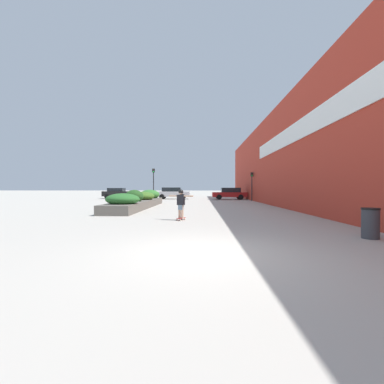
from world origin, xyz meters
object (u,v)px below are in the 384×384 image
Objects in this scene: skateboard at (181,219)px; skateboarder at (181,201)px; car_leftmost at (230,193)px; traffic_light_left at (153,179)px; trash_bin at (370,223)px; car_rightmost at (173,193)px; car_center_right at (313,193)px; traffic_light_right at (252,181)px; car_center_left at (117,193)px.

skateboarder is (0.00, -0.00, 0.84)m from skateboard.
car_leftmost is 1.18× the size of traffic_light_left.
trash_bin is at bearing -64.44° from traffic_light_left.
car_rightmost reaches higher than car_leftmost.
car_center_right reaches higher than skateboarder.
skateboarder is at bearing -35.10° from car_center_right.
skateboarder is 0.30× the size of car_leftmost.
skateboard is 0.17× the size of traffic_light_left.
skateboard is 27.28m from car_center_right.
car_rightmost is at bearing 151.34° from traffic_light_right.
traffic_light_left is (-4.68, 18.10, 2.49)m from skateboard.
car_center_left is 0.87× the size of car_rightmost.
car_leftmost is 10.98m from car_center_right.
traffic_light_left reaches higher than traffic_light_right.
car_center_left is (-10.97, 24.07, -0.11)m from skateboarder.
traffic_light_left is (-4.68, 18.10, 1.65)m from skateboarder.
car_leftmost is at bearing 115.18° from traffic_light_right.
car_center_right reaches higher than trash_bin.
skateboard is 23.16m from car_rightmost.
traffic_light_right is at bearing -2.24° from traffic_light_left.
car_center_right is (15.68, 22.31, -0.11)m from skateboarder.
car_leftmost is 1.02× the size of car_center_right.
car_center_right is at bearing 27.58° from traffic_light_right.
traffic_light_right reaches higher than car_center_left.
skateboarder is 0.35× the size of traffic_light_left.
traffic_light_right is at bearing 87.93° from trash_bin.
traffic_light_right reaches higher than car_rightmost.
trash_bin is 0.20× the size of car_rightmost.
car_leftmost is 1.14× the size of car_center_left.
traffic_light_left is at bearing 115.56° from trash_bin.
skateboard is 26.46m from car_center_left.
car_leftmost is at bearing -88.49° from car_center_right.
car_center_right is (9.71, 26.47, 0.35)m from trash_bin.
traffic_light_right is at bearing -154.82° from car_leftmost.
skateboard is 19.03m from traffic_light_right.
traffic_light_left reaches higher than car_leftmost.
car_rightmost is at bearing 121.09° from skateboard.
car_leftmost is at bearing 101.71° from skateboarder.
trash_bin is at bearing -92.07° from traffic_light_right.
trash_bin is 28.20m from car_center_right.
traffic_light_left is at bearing 128.26° from skateboard.
trash_bin is at bearing -20.14° from car_center_right.
car_rightmost is (-2.95, 22.96, 0.76)m from skateboard.
skateboard is at bearing 167.94° from car_leftmost.
car_rightmost is at bearing 83.03° from car_leftmost.
car_center_left is at bearing -93.77° from car_center_right.
skateboarder is at bearing 167.94° from car_leftmost.
skateboard is 0.17× the size of car_center_left.
car_rightmost is (-18.63, 0.65, 0.03)m from car_center_right.
traffic_light_right reaches higher than skateboard.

